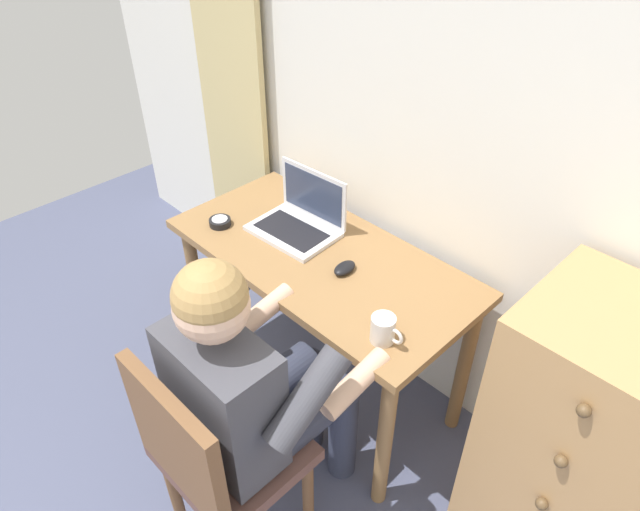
{
  "coord_description": "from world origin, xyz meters",
  "views": [
    {
      "loc": [
        0.78,
        0.62,
        2.05
      ],
      "look_at": [
        -0.35,
        1.73,
        0.84
      ],
      "focal_mm": 31.65,
      "sensor_mm": 36.0,
      "label": 1
    }
  ],
  "objects_px": {
    "desk": "(320,276)",
    "laptop": "(300,218)",
    "computer_mouse": "(345,268)",
    "desk_clock": "(220,222)",
    "dresser": "(582,449)",
    "person_seated": "(257,384)",
    "chair": "(215,456)",
    "coffee_mug": "(384,329)"
  },
  "relations": [
    {
      "from": "person_seated",
      "to": "laptop",
      "type": "bearing_deg",
      "value": 127.12
    },
    {
      "from": "computer_mouse",
      "to": "desk_clock",
      "type": "xyz_separation_m",
      "value": [
        -0.57,
        -0.14,
        -0.0
      ]
    },
    {
      "from": "desk_clock",
      "to": "coffee_mug",
      "type": "relative_size",
      "value": 0.75
    },
    {
      "from": "laptop",
      "to": "coffee_mug",
      "type": "relative_size",
      "value": 2.96
    },
    {
      "from": "coffee_mug",
      "to": "dresser",
      "type": "bearing_deg",
      "value": 22.6
    },
    {
      "from": "desk",
      "to": "desk_clock",
      "type": "relative_size",
      "value": 13.8
    },
    {
      "from": "coffee_mug",
      "to": "chair",
      "type": "bearing_deg",
      "value": -107.49
    },
    {
      "from": "person_seated",
      "to": "dresser",
      "type": "bearing_deg",
      "value": 38.76
    },
    {
      "from": "dresser",
      "to": "laptop",
      "type": "bearing_deg",
      "value": -179.47
    },
    {
      "from": "person_seated",
      "to": "desk_clock",
      "type": "height_order",
      "value": "person_seated"
    },
    {
      "from": "dresser",
      "to": "coffee_mug",
      "type": "xyz_separation_m",
      "value": [
        -0.61,
        -0.25,
        0.26
      ]
    },
    {
      "from": "dresser",
      "to": "desk_clock",
      "type": "distance_m",
      "value": 1.54
    },
    {
      "from": "laptop",
      "to": "computer_mouse",
      "type": "xyz_separation_m",
      "value": [
        0.32,
        -0.07,
        -0.04
      ]
    },
    {
      "from": "chair",
      "to": "coffee_mug",
      "type": "relative_size",
      "value": 7.49
    },
    {
      "from": "desk",
      "to": "computer_mouse",
      "type": "bearing_deg",
      "value": -4.63
    },
    {
      "from": "desk",
      "to": "laptop",
      "type": "bearing_deg",
      "value": 160.98
    },
    {
      "from": "chair",
      "to": "desk_clock",
      "type": "xyz_separation_m",
      "value": [
        -0.72,
        0.59,
        0.25
      ]
    },
    {
      "from": "desk",
      "to": "coffee_mug",
      "type": "distance_m",
      "value": 0.53
    },
    {
      "from": "dresser",
      "to": "laptop",
      "type": "distance_m",
      "value": 1.28
    },
    {
      "from": "computer_mouse",
      "to": "desk_clock",
      "type": "height_order",
      "value": "computer_mouse"
    },
    {
      "from": "person_seated",
      "to": "computer_mouse",
      "type": "height_order",
      "value": "person_seated"
    },
    {
      "from": "chair",
      "to": "person_seated",
      "type": "relative_size",
      "value": 0.74
    },
    {
      "from": "laptop",
      "to": "desk_clock",
      "type": "relative_size",
      "value": 3.95
    },
    {
      "from": "chair",
      "to": "laptop",
      "type": "relative_size",
      "value": 2.53
    },
    {
      "from": "computer_mouse",
      "to": "dresser",
      "type": "bearing_deg",
      "value": 1.17
    },
    {
      "from": "dresser",
      "to": "computer_mouse",
      "type": "height_order",
      "value": "dresser"
    },
    {
      "from": "dresser",
      "to": "desk_clock",
      "type": "xyz_separation_m",
      "value": [
        -1.51,
        -0.23,
        0.23
      ]
    },
    {
      "from": "desk",
      "to": "desk_clock",
      "type": "xyz_separation_m",
      "value": [
        -0.43,
        -0.16,
        0.13
      ]
    },
    {
      "from": "dresser",
      "to": "chair",
      "type": "relative_size",
      "value": 1.17
    },
    {
      "from": "computer_mouse",
      "to": "chair",
      "type": "bearing_deg",
      "value": -82.39
    },
    {
      "from": "desk_clock",
      "to": "person_seated",
      "type": "bearing_deg",
      "value": -29.1
    },
    {
      "from": "person_seated",
      "to": "laptop",
      "type": "height_order",
      "value": "person_seated"
    },
    {
      "from": "dresser",
      "to": "person_seated",
      "type": "relative_size",
      "value": 0.86
    },
    {
      "from": "laptop",
      "to": "computer_mouse",
      "type": "bearing_deg",
      "value": -12.92
    },
    {
      "from": "person_seated",
      "to": "computer_mouse",
      "type": "xyz_separation_m",
      "value": [
        -0.15,
        0.55,
        0.06
      ]
    },
    {
      "from": "person_seated",
      "to": "desk_clock",
      "type": "relative_size",
      "value": 13.52
    },
    {
      "from": "coffee_mug",
      "to": "laptop",
      "type": "bearing_deg",
      "value": 159.57
    },
    {
      "from": "desk",
      "to": "chair",
      "type": "height_order",
      "value": "chair"
    },
    {
      "from": "desk",
      "to": "laptop",
      "type": "xyz_separation_m",
      "value": [
        -0.18,
        0.06,
        0.16
      ]
    },
    {
      "from": "chair",
      "to": "computer_mouse",
      "type": "distance_m",
      "value": 0.78
    },
    {
      "from": "person_seated",
      "to": "coffee_mug",
      "type": "distance_m",
      "value": 0.43
    },
    {
      "from": "chair",
      "to": "coffee_mug",
      "type": "bearing_deg",
      "value": 72.51
    }
  ]
}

